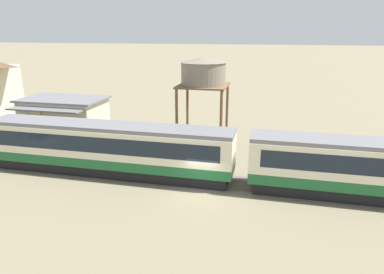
% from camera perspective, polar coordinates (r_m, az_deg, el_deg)
% --- Properties ---
extents(ground_plane, '(600.00, 600.00, 0.00)m').
position_cam_1_polar(ground_plane, '(25.92, 1.43, -9.22)').
color(ground_plane, '#7A7056').
extents(passenger_train, '(65.52, 3.10, 4.30)m').
position_cam_1_polar(passenger_train, '(29.15, -13.35, -1.57)').
color(passenger_train, '#1E6033').
rests_on(passenger_train, ground_plane).
extents(railway_track, '(133.37, 3.60, 0.04)m').
position_cam_1_polar(railway_track, '(29.93, -12.82, -5.90)').
color(railway_track, '#665B51').
rests_on(railway_track, ground_plane).
extents(station_building, '(9.26, 6.94, 4.38)m').
position_cam_1_polar(station_building, '(41.52, -20.44, 3.16)').
color(station_building, beige).
rests_on(station_building, ground_plane).
extents(water_tower, '(4.86, 4.86, 9.14)m').
position_cam_1_polar(water_tower, '(34.22, 1.92, 10.55)').
color(water_tower, brown).
rests_on(water_tower, ground_plane).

